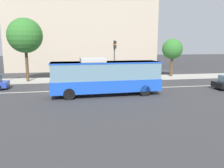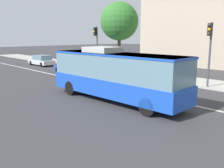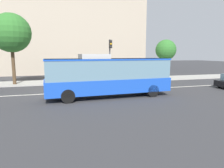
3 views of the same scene
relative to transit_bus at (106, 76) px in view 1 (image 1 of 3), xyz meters
name	(u,v)px [view 1 (image 1 of 3)]	position (x,y,z in m)	size (l,w,h in m)	color
ground_plane	(70,91)	(-3.29, 2.66, -1.81)	(160.00, 160.00, 0.00)	#333335
sidewalk_kerb	(70,80)	(-3.29, 9.66, -1.74)	(80.00, 3.96, 0.14)	#9E9B93
lane_centre_line	(70,91)	(-3.29, 2.66, -1.80)	(76.00, 0.16, 0.01)	silver
transit_bus	(106,76)	(0.00, 0.00, 0.00)	(10.09, 2.87, 3.46)	#1947B7
traffic_light_mid_block	(115,53)	(2.38, 7.90, 1.75)	(0.33, 0.62, 5.20)	#47474C
street_tree_kerbside_left	(25,36)	(-8.46, 8.78, 3.89)	(4.18, 4.18, 7.82)	#4C3823
street_tree_kerbside_centre	(172,49)	(11.12, 9.89, 2.21)	(2.89, 2.89, 5.50)	#4C3823
office_block_background	(81,17)	(-0.89, 27.72, 8.39)	(27.79, 17.64, 20.40)	tan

